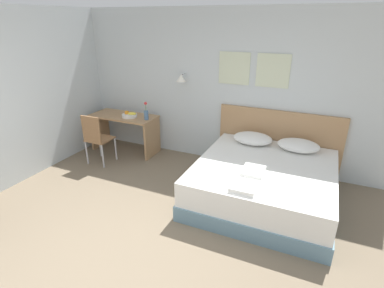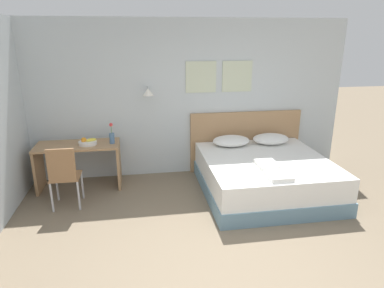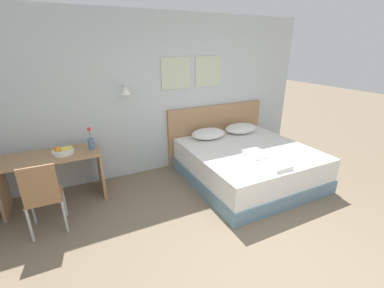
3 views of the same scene
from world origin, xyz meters
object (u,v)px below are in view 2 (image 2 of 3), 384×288
object	(u,v)px
pillow_right	(271,139)
folded_towel_mid_bed	(279,176)
pillow_left	(231,141)
headboard	(245,141)
flower_vase	(112,136)
fruit_bowl	(88,142)
folded_towel_near_foot	(267,164)
desk_chair	(64,173)
desk	(79,157)
bed	(265,176)

from	to	relation	value
pillow_right	folded_towel_mid_bed	world-z (taller)	pillow_right
pillow_left	pillow_right	size ratio (longest dim) A/B	1.00
headboard	flower_vase	distance (m)	2.39
pillow_left	fruit_bowl	distance (m)	2.36
pillow_right	folded_towel_near_foot	world-z (taller)	pillow_right
folded_towel_near_foot	desk_chair	world-z (taller)	desk_chair
desk	fruit_bowl	bearing A→B (deg)	-12.54
folded_towel_mid_bed	flower_vase	xyz separation A→B (m)	(-2.23, 1.38, 0.25)
pillow_left	desk_chair	world-z (taller)	desk_chair
headboard	fruit_bowl	size ratio (longest dim) A/B	7.15
desk	desk_chair	distance (m)	0.72
bed	pillow_left	size ratio (longest dim) A/B	3.13
desk	folded_towel_near_foot	bearing A→B (deg)	-19.30
desk_chair	pillow_right	bearing A→B (deg)	12.68
folded_towel_near_foot	desk	distance (m)	2.94
desk	flower_vase	bearing A→B (deg)	-3.93
pillow_left	folded_towel_mid_bed	xyz separation A→B (m)	(0.25, -1.46, -0.05)
pillow_right	fruit_bowl	xyz separation A→B (m)	(-3.07, -0.07, 0.12)
fruit_bowl	flower_vase	world-z (taller)	flower_vase
bed	desk	distance (m)	2.97
desk	flower_vase	distance (m)	0.64
folded_towel_near_foot	desk	xyz separation A→B (m)	(-2.78, 0.97, -0.08)
bed	fruit_bowl	distance (m)	2.83
desk	headboard	bearing A→B (deg)	6.81
pillow_right	flower_vase	size ratio (longest dim) A/B	1.89
headboard	desk_chair	size ratio (longest dim) A/B	2.18
folded_towel_mid_bed	desk	size ratio (longest dim) A/B	0.25
flower_vase	desk	bearing A→B (deg)	176.07
bed	pillow_left	bearing A→B (deg)	116.63
folded_towel_mid_bed	desk_chair	xyz separation A→B (m)	(-2.87, 0.71, -0.06)
pillow_left	folded_towel_near_foot	xyz separation A→B (m)	(0.25, -1.01, -0.05)
folded_towel_mid_bed	desk	world-z (taller)	desk
bed	desk_chair	xyz separation A→B (m)	(-2.97, -0.04, 0.26)
pillow_right	desk_chair	xyz separation A→B (m)	(-3.33, -0.75, -0.11)
folded_towel_mid_bed	folded_towel_near_foot	bearing A→B (deg)	89.65
pillow_left	pillow_right	distance (m)	0.71
folded_towel_mid_bed	flower_vase	world-z (taller)	flower_vase
headboard	folded_towel_near_foot	size ratio (longest dim) A/B	6.46
headboard	flower_vase	xyz separation A→B (m)	(-2.34, -0.38, 0.31)
headboard	folded_towel_mid_bed	distance (m)	1.77
pillow_right	bed	bearing A→B (deg)	-116.63
bed	desk	bearing A→B (deg)	166.80
desk_chair	flower_vase	world-z (taller)	flower_vase
folded_towel_near_foot	flower_vase	bearing A→B (deg)	157.28
headboard	pillow_left	world-z (taller)	headboard
bed	folded_towel_near_foot	xyz separation A→B (m)	(-0.10, -0.30, 0.32)
fruit_bowl	pillow_right	bearing A→B (deg)	1.36
pillow_left	desk	world-z (taller)	pillow_left
pillow_right	flower_vase	xyz separation A→B (m)	(-2.69, -0.07, 0.20)
desk_chair	flower_vase	distance (m)	0.98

